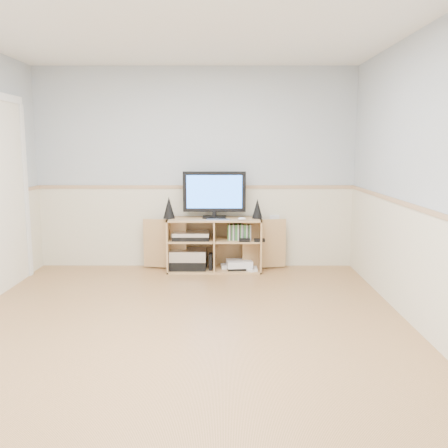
{
  "coord_description": "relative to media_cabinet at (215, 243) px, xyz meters",
  "views": [
    {
      "loc": [
        0.37,
        -4.05,
        1.54
      ],
      "look_at": [
        0.36,
        1.2,
        0.71
      ],
      "focal_mm": 40.0,
      "sensor_mm": 36.0,
      "label": 1
    }
  ],
  "objects": [
    {
      "name": "room",
      "position": [
        -0.3,
        -1.93,
        0.88
      ],
      "size": [
        4.04,
        4.54,
        2.54
      ],
      "color": "tan",
      "rests_on": "ground"
    },
    {
      "name": "media_cabinet",
      "position": [
        0.0,
        0.0,
        0.0
      ],
      "size": [
        1.79,
        0.43,
        0.65
      ],
      "color": "tan",
      "rests_on": "floor"
    },
    {
      "name": "monitor",
      "position": [
        -0.0,
        -0.0,
        0.63
      ],
      "size": [
        0.77,
        0.18,
        0.57
      ],
      "color": "black",
      "rests_on": "media_cabinet"
    },
    {
      "name": "speaker_left",
      "position": [
        -0.56,
        -0.03,
        0.45
      ],
      "size": [
        0.14,
        0.14,
        0.27
      ],
      "primitive_type": "cone",
      "color": "black",
      "rests_on": "media_cabinet"
    },
    {
      "name": "speaker_right",
      "position": [
        0.53,
        -0.03,
        0.44
      ],
      "size": [
        0.13,
        0.13,
        0.24
      ],
      "primitive_type": "cone",
      "color": "black",
      "rests_on": "media_cabinet"
    },
    {
      "name": "keyboard",
      "position": [
        0.05,
        -0.19,
        0.32
      ],
      "size": [
        0.28,
        0.12,
        0.01
      ],
      "primitive_type": "cube",
      "rotation": [
        0.0,
        0.0,
        -0.04
      ],
      "color": "silver",
      "rests_on": "media_cabinet"
    },
    {
      "name": "mouse",
      "position": [
        0.33,
        -0.19,
        0.34
      ],
      "size": [
        0.11,
        0.08,
        0.04
      ],
      "primitive_type": "ellipsoid",
      "rotation": [
        0.0,
        0.0,
        0.21
      ],
      "color": "white",
      "rests_on": "media_cabinet"
    },
    {
      "name": "av_components",
      "position": [
        -0.31,
        -0.05,
        -0.11
      ],
      "size": [
        0.52,
        0.33,
        0.47
      ],
      "color": "black",
      "rests_on": "media_cabinet"
    },
    {
      "name": "game_consoles",
      "position": [
        0.3,
        -0.07,
        -0.26
      ],
      "size": [
        0.46,
        0.3,
        0.11
      ],
      "color": "white",
      "rests_on": "media_cabinet"
    },
    {
      "name": "game_cases",
      "position": [
        0.31,
        -0.07,
        0.15
      ],
      "size": [
        0.28,
        0.13,
        0.19
      ],
      "primitive_type": "cube",
      "color": "#3F8C3F",
      "rests_on": "media_cabinet"
    },
    {
      "name": "wall_outlet",
      "position": [
        0.76,
        0.17,
        0.27
      ],
      "size": [
        0.12,
        0.03,
        0.12
      ],
      "primitive_type": "cube",
      "color": "white",
      "rests_on": "wall_back"
    }
  ]
}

